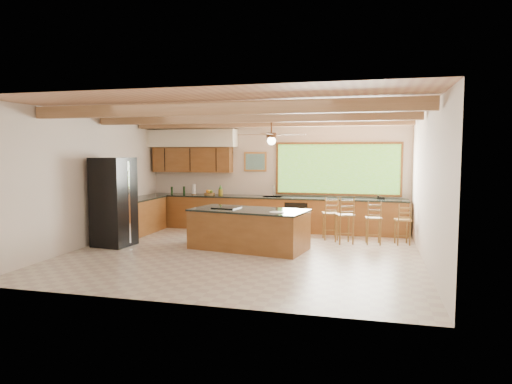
# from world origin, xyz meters

# --- Properties ---
(ground) EXTENTS (7.20, 7.20, 0.00)m
(ground) POSITION_xyz_m (0.00, 0.00, 0.00)
(ground) COLOR #C1B6A0
(ground) RESTS_ON ground
(room_shell) EXTENTS (7.27, 6.54, 3.02)m
(room_shell) POSITION_xyz_m (-0.17, 0.65, 2.21)
(room_shell) COLOR beige
(room_shell) RESTS_ON ground
(counter_run) EXTENTS (7.12, 3.10, 1.22)m
(counter_run) POSITION_xyz_m (-0.82, 2.52, 0.46)
(counter_run) COLOR brown
(counter_run) RESTS_ON ground
(island) EXTENTS (2.68, 1.60, 0.89)m
(island) POSITION_xyz_m (0.00, 0.49, 0.44)
(island) COLOR brown
(island) RESTS_ON ground
(refrigerator) EXTENTS (0.85, 0.83, 2.00)m
(refrigerator) POSITION_xyz_m (-3.05, 0.07, 1.00)
(refrigerator) COLOR black
(refrigerator) RESTS_ON ground
(bar_stool_a) EXTENTS (0.46, 0.46, 1.06)m
(bar_stool_a) POSITION_xyz_m (1.64, 1.97, 0.63)
(bar_stool_a) COLOR brown
(bar_stool_a) RESTS_ON ground
(bar_stool_b) EXTENTS (0.52, 0.52, 1.11)m
(bar_stool_b) POSITION_xyz_m (2.00, 1.54, 0.66)
(bar_stool_b) COLOR brown
(bar_stool_b) RESTS_ON ground
(bar_stool_c) EXTENTS (0.40, 0.40, 1.01)m
(bar_stool_c) POSITION_xyz_m (2.65, 1.63, 0.60)
(bar_stool_c) COLOR brown
(bar_stool_c) RESTS_ON ground
(bar_stool_d) EXTENTS (0.40, 0.40, 0.95)m
(bar_stool_d) POSITION_xyz_m (3.30, 1.75, 0.56)
(bar_stool_d) COLOR brown
(bar_stool_d) RESTS_ON ground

